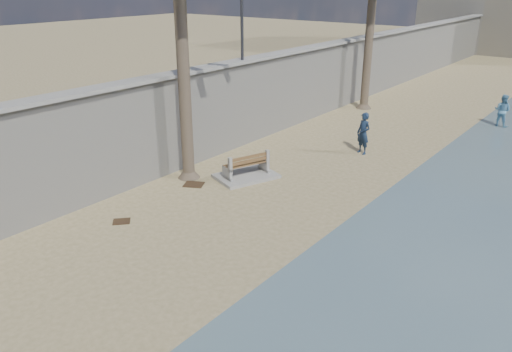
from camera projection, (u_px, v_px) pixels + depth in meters
The scene contains 8 objects.
ground_plane at pixel (62, 339), 10.01m from camera, with size 140.00×140.00×0.00m, color #9A875E.
seawall at pixel (335, 77), 26.99m from camera, with size 0.45×70.00×3.50m, color gray.
wall_cap at pixel (337, 43), 26.32m from camera, with size 0.80×70.00×0.12m, color gray.
bench_far at pixel (246, 168), 17.94m from camera, with size 2.09×2.49×0.89m.
person_a at pixel (364, 130), 20.21m from camera, with size 0.71×0.48×1.97m, color #15233A.
person_b at pixel (503, 109), 24.03m from camera, with size 0.83×0.65×1.73m, color teal.
debris_c at pixel (194, 184), 17.44m from camera, with size 0.67×0.53×0.03m, color #382616.
debris_d at pixel (122, 221), 14.80m from camera, with size 0.50×0.40×0.03m, color #382616.
Camera 1 is at (8.05, -3.98, 6.76)m, focal length 35.00 mm.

